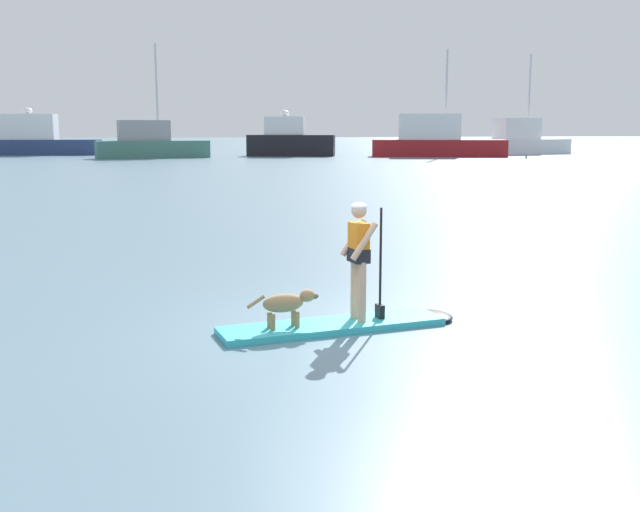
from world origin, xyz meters
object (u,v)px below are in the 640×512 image
(moored_boat_far_port, at_px, (151,144))
(paddleboard, at_px, (347,324))
(person_paddler, at_px, (360,252))
(moored_boat_starboard, at_px, (36,140))
(moored_boat_far_starboard, at_px, (521,141))
(moored_boat_outer, at_px, (290,141))
(moored_boat_port, at_px, (435,141))
(dog, at_px, (287,304))

(moored_boat_far_port, bearing_deg, paddleboard, -84.92)
(person_paddler, relative_size, moored_boat_starboard, 0.14)
(moored_boat_far_starboard, bearing_deg, paddleboard, -116.83)
(moored_boat_far_port, height_order, moored_boat_far_starboard, moored_boat_far_starboard)
(moored_boat_outer, relative_size, moored_boat_port, 0.69)
(moored_boat_far_starboard, bearing_deg, moored_boat_far_port, -174.04)
(paddleboard, xyz_separation_m, moored_boat_far_port, (-5.48, 61.65, 1.28))
(paddleboard, xyz_separation_m, moored_boat_starboard, (-17.52, 71.48, 1.50))
(moored_boat_port, height_order, moored_boat_far_starboard, moored_boat_far_starboard)
(paddleboard, height_order, moored_boat_port, moored_boat_port)
(dog, bearing_deg, moored_boat_starboard, 103.06)
(dog, relative_size, moored_boat_outer, 0.11)
(moored_boat_starboard, distance_m, moored_boat_port, 40.90)
(moored_boat_outer, bearing_deg, paddleboard, -97.11)
(moored_boat_port, bearing_deg, dog, -110.59)
(person_paddler, height_order, moored_boat_far_port, moored_boat_far_port)
(dog, distance_m, moored_boat_far_starboard, 74.19)
(person_paddler, distance_m, moored_boat_port, 63.98)
(person_paddler, xyz_separation_m, moored_boat_far_starboard, (33.04, 65.65, 0.32))
(person_paddler, relative_size, moored_boat_port, 0.13)
(moored_boat_port, bearing_deg, moored_boat_outer, 162.63)
(dog, xyz_separation_m, moored_boat_port, (22.70, 60.43, 1.09))
(paddleboard, bearing_deg, moored_boat_far_port, 95.08)
(moored_boat_far_starboard, bearing_deg, moored_boat_port, -154.54)
(moored_boat_starboard, distance_m, moored_boat_far_starboard, 51.08)
(paddleboard, xyz_separation_m, dog, (-0.90, -0.17, 0.39))
(paddleboard, distance_m, moored_boat_starboard, 73.61)
(paddleboard, bearing_deg, moored_boat_far_starboard, 63.17)
(person_paddler, relative_size, dog, 1.63)
(moored_boat_starboard, height_order, moored_boat_outer, moored_boat_starboard)
(person_paddler, distance_m, dog, 1.29)
(moored_boat_far_port, bearing_deg, moored_boat_port, -2.93)
(moored_boat_starboard, height_order, moored_boat_port, moored_boat_port)
(paddleboard, height_order, moored_boat_far_port, moored_boat_far_port)
(person_paddler, relative_size, moored_boat_far_port, 0.16)
(person_paddler, xyz_separation_m, moored_boat_outer, (7.86, 64.52, 0.40))
(moored_boat_far_port, relative_size, moored_boat_far_starboard, 1.00)
(dog, bearing_deg, moored_boat_outer, 82.13)
(moored_boat_starboard, bearing_deg, person_paddler, -76.08)
(moored_boat_starboard, xyz_separation_m, moored_boat_far_port, (12.04, -9.83, -0.22))
(moored_boat_outer, distance_m, moored_boat_far_starboard, 25.20)
(moored_boat_starboard, bearing_deg, paddleboard, -76.22)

